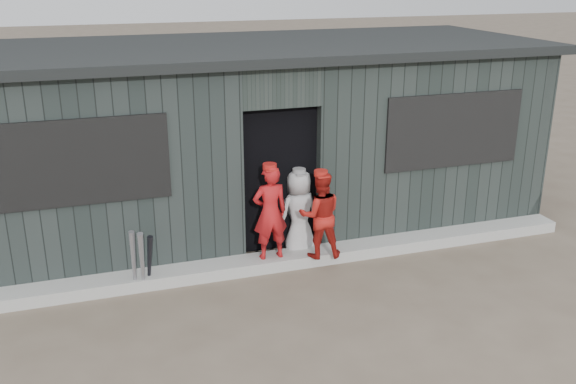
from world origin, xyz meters
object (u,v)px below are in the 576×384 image
object	(u,v)px
bat_right	(149,261)
player_grey_back	(299,214)
player_red_right	(320,215)
dugout	(252,136)
player_red_left	(270,212)
bat_left	(142,262)
bat_mid	(134,261)

from	to	relation	value
bat_right	player_grey_back	bearing A→B (deg)	9.49
player_red_right	player_grey_back	size ratio (longest dim) A/B	0.95
dugout	player_red_right	bearing A→B (deg)	-78.64
player_red_left	bat_left	bearing A→B (deg)	4.78
player_grey_back	bat_left	bearing A→B (deg)	-4.10
bat_left	bat_mid	world-z (taller)	bat_left
bat_mid	dugout	size ratio (longest dim) A/B	0.10
bat_right	dugout	bearing A→B (deg)	45.53
bat_right	player_red_right	size ratio (longest dim) A/B	0.62
bat_left	bat_right	bearing A→B (deg)	52.05
bat_left	dugout	world-z (taller)	dugout
bat_left	player_red_left	bearing A→B (deg)	6.84
player_red_left	player_red_right	distance (m)	0.62
player_red_right	dugout	size ratio (longest dim) A/B	0.13
player_grey_back	dugout	distance (m)	1.62
bat_left	bat_mid	bearing A→B (deg)	146.21
bat_left	player_grey_back	world-z (taller)	player_grey_back
bat_right	player_red_right	world-z (taller)	player_red_right
bat_left	player_red_right	size ratio (longest dim) A/B	0.75
bat_left	dugout	bearing A→B (deg)	45.91
player_red_left	dugout	world-z (taller)	dugout
player_grey_back	player_red_left	bearing A→B (deg)	12.55
bat_right	bat_left	bearing A→B (deg)	-127.95
player_red_left	bat_right	bearing A→B (deg)	0.71
player_red_right	bat_mid	bearing A→B (deg)	10.61
player_grey_back	dugout	bearing A→B (deg)	-97.11
bat_mid	player_red_right	distance (m)	2.31
bat_mid	player_grey_back	size ratio (longest dim) A/B	0.68
bat_mid	player_red_left	size ratio (longest dim) A/B	0.66
bat_left	player_red_left	distance (m)	1.65
bat_mid	player_red_left	distance (m)	1.73
bat_mid	player_red_left	xyz separation A→B (m)	(1.69, 0.13, 0.35)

